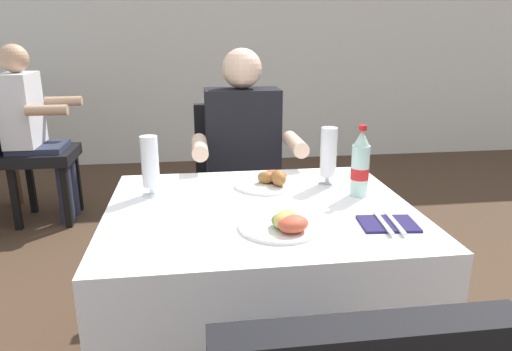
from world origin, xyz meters
name	(u,v)px	position (x,y,z in m)	size (l,w,h in m)	color
back_wall	(224,27)	(0.00, 3.66, 1.39)	(11.00, 0.12, 2.78)	silver
main_dining_table	(260,254)	(-0.13, 0.15, 0.58)	(1.03, 0.86, 0.76)	white
chair_far_diner_seat	(237,188)	(-0.13, 0.97, 0.55)	(0.44, 0.50, 0.97)	black
seated_diner_far	(244,164)	(-0.11, 0.86, 0.71)	(0.50, 0.46, 1.26)	#282D42
plate_near_camera	(284,224)	(-0.09, -0.06, 0.78)	(0.25, 0.25, 0.06)	white
plate_far_diner	(270,180)	(-0.06, 0.37, 0.78)	(0.24, 0.24, 0.07)	white
beer_glass_left	(328,157)	(0.16, 0.35, 0.87)	(0.07, 0.07, 0.23)	white
beer_glass_middle	(150,166)	(-0.51, 0.32, 0.87)	(0.07, 0.07, 0.22)	white
cola_bottle_primary	(360,166)	(0.24, 0.21, 0.87)	(0.06, 0.06, 0.26)	silver
napkin_cutlery_set	(388,223)	(0.23, -0.06, 0.76)	(0.18, 0.19, 0.01)	#231E4C
background_chair_right	(28,147)	(-1.51, 2.08, 0.55)	(0.50, 0.44, 0.97)	black
background_patron	(32,125)	(-1.46, 2.08, 0.71)	(0.46, 0.50, 1.26)	#282D42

